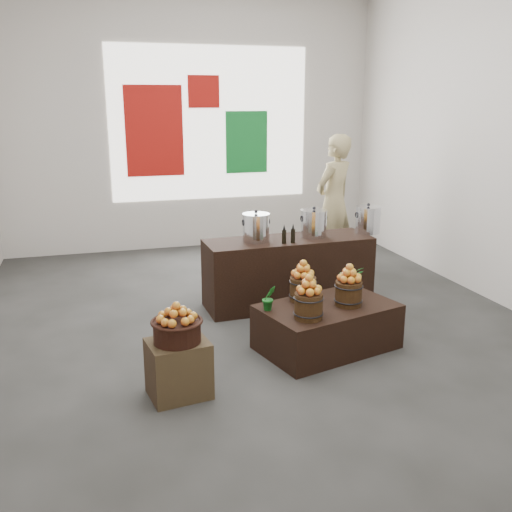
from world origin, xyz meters
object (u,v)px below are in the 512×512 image
object	(u,v)px
wicker_basket	(177,332)
shopper	(334,201)
stock_pot_left	(256,228)
stock_pot_center	(314,224)
counter	(288,272)
crate	(179,369)
stock_pot_right	(368,220)
display_table	(327,327)

from	to	relation	value
wicker_basket	shopper	world-z (taller)	shopper
stock_pot_left	stock_pot_center	world-z (taller)	same
counter	stock_pot_left	distance (m)	0.69
counter	stock_pot_center	size ratio (longest dim) A/B	6.47
crate	wicker_basket	bearing A→B (deg)	0.00
wicker_basket	counter	xyz separation A→B (m)	(1.60, 1.83, -0.17)
stock_pot_right	display_table	bearing A→B (deg)	-128.97
crate	counter	world-z (taller)	counter
stock_pot_left	stock_pot_right	xyz separation A→B (m)	(1.43, 0.05, 0.00)
crate	counter	bearing A→B (deg)	48.80
shopper	stock_pot_left	bearing A→B (deg)	10.19
display_table	stock_pot_center	size ratio (longest dim) A/B	4.25
shopper	display_table	bearing A→B (deg)	34.02
stock_pot_left	stock_pot_right	distance (m)	1.43
wicker_basket	stock_pot_center	bearing A→B (deg)	43.85
display_table	stock_pot_left	world-z (taller)	stock_pot_left
stock_pot_right	stock_pot_left	bearing A→B (deg)	-178.08
display_table	stock_pot_center	world-z (taller)	stock_pot_center
crate	display_table	world-z (taller)	crate
stock_pot_center	shopper	xyz separation A→B (m)	(0.87, 1.38, -0.00)
stock_pot_left	counter	bearing A→B (deg)	1.92
counter	display_table	bearing A→B (deg)	-94.24
stock_pot_right	counter	bearing A→B (deg)	-178.08
crate	shopper	xyz separation A→B (m)	(2.78, 3.22, 0.72)
crate	shopper	size ratio (longest dim) A/B	0.25
crate	stock_pot_left	distance (m)	2.29
display_table	counter	xyz separation A→B (m)	(0.05, 1.30, 0.18)
stock_pot_left	stock_pot_center	distance (m)	0.72
crate	shopper	bearing A→B (deg)	49.15
stock_pot_center	display_table	bearing A→B (deg)	-105.57
stock_pot_left	wicker_basket	bearing A→B (deg)	-123.42
display_table	stock_pot_right	distance (m)	1.87
wicker_basket	counter	distance (m)	2.43
display_table	crate	bearing A→B (deg)	-176.23
shopper	stock_pot_right	bearing A→B (deg)	52.21
crate	shopper	distance (m)	4.31
display_table	stock_pot_right	size ratio (longest dim) A/B	4.25
display_table	stock_pot_center	distance (m)	1.55
crate	display_table	distance (m)	1.63
crate	wicker_basket	xyz separation A→B (m)	(0.00, 0.00, 0.33)
wicker_basket	display_table	world-z (taller)	wicker_basket
crate	stock_pot_right	size ratio (longest dim) A/B	1.58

